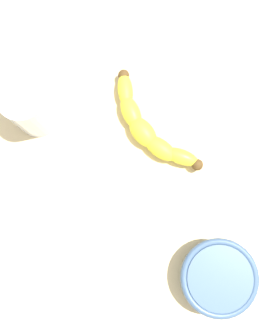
{
  "coord_description": "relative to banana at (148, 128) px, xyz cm",
  "views": [
    {
      "loc": [
        9.05,
        5.71,
        67.85
      ],
      "look_at": [
        0.25,
        7.6,
        5.0
      ],
      "focal_mm": 37.61,
      "sensor_mm": 36.0,
      "label": 1
    }
  ],
  "objects": [
    {
      "name": "smoothie_glass",
      "position": [
        -6.93,
        -19.6,
        3.34
      ],
      "size": [
        7.73,
        7.73,
        11.42
      ],
      "color": "silver",
      "rests_on": "wooden_tabletop"
    },
    {
      "name": "wooden_tabletop",
      "position": [
        6.43,
        -11.51,
        -3.44
      ],
      "size": [
        120.0,
        120.0,
        3.0
      ],
      "primitive_type": "cube",
      "color": "#DDBF84",
      "rests_on": "ground"
    },
    {
      "name": "ceramic_bowl",
      "position": [
        28.08,
        5.95,
        1.13
      ],
      "size": [
        13.12,
        13.12,
        5.15
      ],
      "color": "#3D5675",
      "rests_on": "wooden_tabletop"
    },
    {
      "name": "banana",
      "position": [
        0.0,
        0.0,
        0.0
      ],
      "size": [
        21.9,
        12.97,
        3.88
      ],
      "rotation": [
        0.0,
        0.0,
        0.46
      ],
      "color": "yellow",
      "rests_on": "wooden_tabletop"
    }
  ]
}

